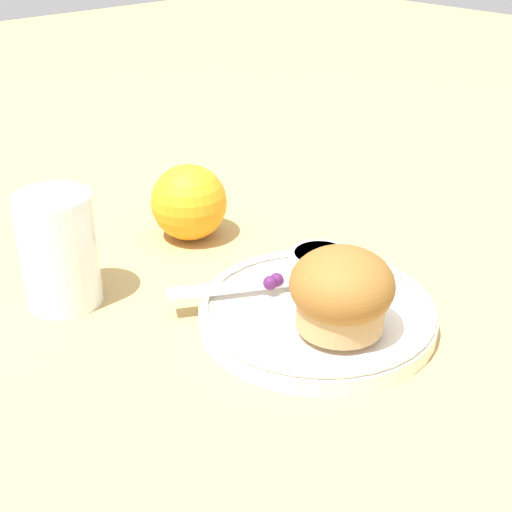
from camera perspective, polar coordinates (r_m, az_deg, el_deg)
The scene contains 8 objects.
ground_plane at distance 0.59m, azimuth 3.34°, elevation -4.99°, with size 3.00×3.00×0.00m, color tan.
plate at distance 0.58m, azimuth 4.91°, elevation -4.52°, with size 0.19×0.19×0.02m.
muffin at distance 0.53m, azimuth 6.86°, elevation -2.85°, with size 0.08×0.08×0.06m.
cream_ramekin at distance 0.61m, azimuth 5.17°, elevation -0.45°, with size 0.05×0.05×0.02m.
berry_pair at distance 0.59m, azimuth 1.54°, elevation -1.97°, with size 0.02×0.01×0.01m.
butter_knife at distance 0.60m, azimuth 2.12°, elevation -2.01°, with size 0.18×0.11×0.00m.
orange_fruit at distance 0.71m, azimuth -5.39°, elevation 4.30°, with size 0.08×0.08×0.08m.
juice_glass at distance 0.61m, azimuth -15.51°, elevation 0.46°, with size 0.06×0.06×0.10m.
Camera 1 is at (-0.36, -0.34, 0.32)m, focal length 50.00 mm.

